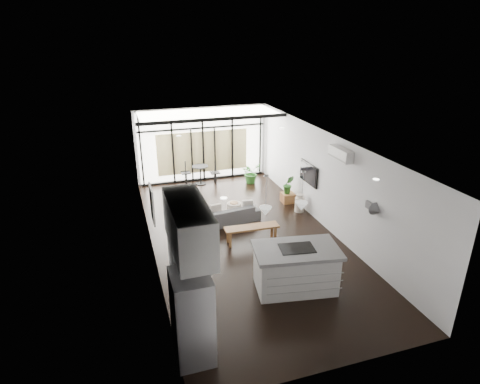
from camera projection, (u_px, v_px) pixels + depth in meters
floor at (243, 237)px, 11.31m from camera, size 5.00×10.00×0.00m
ceiling at (244, 140)px, 10.26m from camera, size 5.00×10.00×0.00m
wall_left at (149, 202)px, 10.08m from camera, size 0.02×10.00×2.80m
wall_right at (326, 181)px, 11.49m from camera, size 0.02×10.00×2.80m
wall_back at (202, 144)px, 15.20m from camera, size 5.00×0.02×2.80m
wall_front at (341, 302)px, 6.37m from camera, size 5.00×0.02×2.80m
glazing at (203, 145)px, 15.09m from camera, size 5.00×0.20×2.80m
skylight at (207, 113)px, 13.80m from camera, size 4.70×1.90×0.06m
neighbour_building at (203, 152)px, 15.27m from camera, size 3.50×0.02×1.60m
island at (296, 268)px, 8.89m from camera, size 2.01×1.39×1.02m
cooktop at (297, 248)px, 8.70m from camera, size 0.83×0.62×0.01m
fridge at (192, 317)px, 6.88m from camera, size 0.65×0.82×1.69m
appliance_column at (190, 269)px, 7.45m from camera, size 0.67×0.70×2.60m
upper_cabinets at (189, 227)px, 6.74m from camera, size 0.62×1.75×0.86m
pendant_left at (265, 211)px, 8.10m from camera, size 0.26×0.26×0.18m
pendant_right at (301, 206)px, 8.32m from camera, size 0.26×0.26×0.18m
sofa at (231, 212)px, 12.07m from camera, size 1.79×0.74×0.68m
console_bench at (252, 234)px, 10.94m from camera, size 1.51×0.44×0.48m
pouf at (234, 208)px, 12.68m from camera, size 0.49×0.49×0.37m
crate at (288, 198)px, 13.54m from camera, size 0.43×0.43×0.32m
plant_tall at (251, 175)px, 15.21m from camera, size 0.97×1.01×0.62m
plant_crate at (288, 189)px, 13.43m from camera, size 0.50×0.71×0.28m
milk_can at (300, 203)px, 12.79m from camera, size 0.33×0.33×0.59m
bistro_set at (200, 174)px, 15.05m from camera, size 1.76×1.12×0.79m
tv at (309, 173)px, 12.40m from camera, size 0.05×1.10×0.65m
ac_unit at (341, 154)px, 10.35m from camera, size 0.22×0.90×0.30m
framed_art at (152, 204)px, 9.59m from camera, size 0.04×0.70×0.90m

